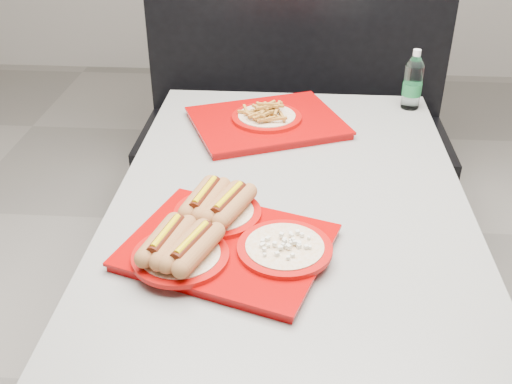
# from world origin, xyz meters

# --- Properties ---
(diner_table) EXTENTS (0.92, 1.42, 0.75)m
(diner_table) POSITION_xyz_m (0.00, 0.00, 0.58)
(diner_table) COLOR black
(diner_table) RESTS_ON ground
(booth_bench) EXTENTS (1.30, 0.57, 1.35)m
(booth_bench) POSITION_xyz_m (0.00, 1.09, 0.40)
(booth_bench) COLOR black
(booth_bench) RESTS_ON ground
(tray_near) EXTENTS (0.51, 0.45, 0.09)m
(tray_near) POSITION_xyz_m (-0.15, -0.24, 0.78)
(tray_near) COLOR #9B0404
(tray_near) RESTS_ON diner_table
(tray_far) EXTENTS (0.55, 0.50, 0.09)m
(tray_far) POSITION_xyz_m (-0.08, 0.41, 0.78)
(tray_far) COLOR #9B0404
(tray_far) RESTS_ON diner_table
(water_bottle) EXTENTS (0.06, 0.06, 0.20)m
(water_bottle) POSITION_xyz_m (0.39, 0.60, 0.84)
(water_bottle) COLOR silver
(water_bottle) RESTS_ON diner_table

